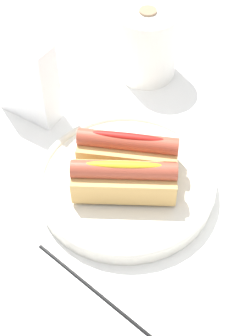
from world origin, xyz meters
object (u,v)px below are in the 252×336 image
at_px(hotdog_front, 124,179).
at_px(napkin_box, 26,78).
at_px(hotdog_back, 128,151).
at_px(serving_bowl, 126,182).
at_px(paper_towel_roll, 147,43).
at_px(chopstick_near, 99,292).

bearing_deg(hotdog_front, napkin_box, 147.31).
height_order(hotdog_back, napkin_box, napkin_box).
bearing_deg(hotdog_back, serving_bowl, -77.78).
bearing_deg(serving_bowl, napkin_box, 151.95).
xyz_separation_m(serving_bowl, napkin_box, (-0.21, 0.11, 0.06)).
distance_m(hotdog_back, paper_towel_roll, 0.26).
distance_m(hotdog_front, hotdog_back, 0.06).
xyz_separation_m(paper_towel_roll, napkin_box, (-0.16, -0.17, 0.01)).
distance_m(paper_towel_roll, napkin_box, 0.23).
height_order(serving_bowl, hotdog_back, hotdog_back).
relative_size(hotdog_back, chopstick_near, 0.71).
relative_size(hotdog_front, napkin_box, 1.05).
distance_m(hotdog_back, chopstick_near, 0.21).
distance_m(paper_towel_roll, chopstick_near, 0.47).
relative_size(serving_bowl, chopstick_near, 1.25).
distance_m(hotdog_front, chopstick_near, 0.16).
distance_m(hotdog_front, paper_towel_roll, 0.31).
height_order(serving_bowl, chopstick_near, serving_bowl).
height_order(paper_towel_roll, napkin_box, napkin_box).
height_order(serving_bowl, napkin_box, napkin_box).
height_order(napkin_box, chopstick_near, napkin_box).
xyz_separation_m(hotdog_back, paper_towel_roll, (-0.05, 0.25, 0.01)).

